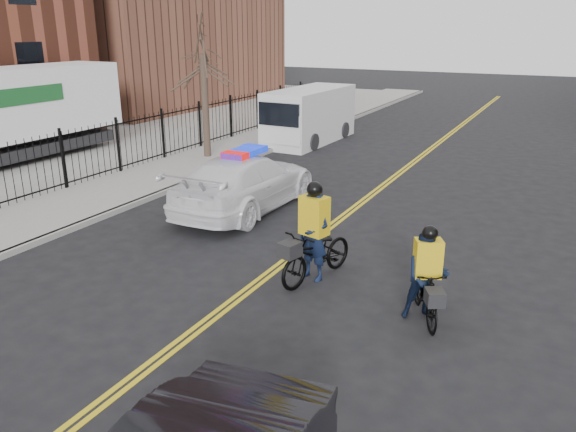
% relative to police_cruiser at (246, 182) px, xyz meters
% --- Properties ---
extents(ground, '(120.00, 120.00, 0.00)m').
position_rel_police_cruiser_xyz_m(ground, '(2.85, -5.16, -0.83)').
color(ground, black).
rests_on(ground, ground).
extents(center_line_left, '(0.10, 60.00, 0.01)m').
position_rel_police_cruiser_xyz_m(center_line_left, '(2.77, 2.84, -0.82)').
color(center_line_left, gold).
rests_on(center_line_left, ground).
extents(center_line_right, '(0.10, 60.00, 0.01)m').
position_rel_police_cruiser_xyz_m(center_line_right, '(2.93, 2.84, -0.82)').
color(center_line_right, gold).
rests_on(center_line_right, ground).
extents(sidewalk, '(3.00, 60.00, 0.15)m').
position_rel_police_cruiser_xyz_m(sidewalk, '(-4.65, 2.84, -0.75)').
color(sidewalk, gray).
rests_on(sidewalk, ground).
extents(curb, '(0.20, 60.00, 0.15)m').
position_rel_police_cruiser_xyz_m(curb, '(-3.15, 2.84, -0.75)').
color(curb, gray).
rests_on(curb, ground).
extents(iron_fence, '(0.12, 28.00, 2.00)m').
position_rel_police_cruiser_xyz_m(iron_fence, '(-6.15, 2.84, 0.17)').
color(iron_fence, black).
rests_on(iron_fence, ground).
extents(street_tree, '(3.20, 3.20, 4.80)m').
position_rel_police_cruiser_xyz_m(street_tree, '(-4.75, 4.84, 2.71)').
color(street_tree, '#382A21').
rests_on(street_tree, sidewalk).
extents(police_cruiser, '(2.37, 5.69, 1.80)m').
position_rel_police_cruiser_xyz_m(police_cruiser, '(0.00, 0.00, 0.00)').
color(police_cruiser, white).
rests_on(police_cruiser, ground).
extents(cargo_van, '(2.40, 5.89, 2.44)m').
position_rel_police_cruiser_xyz_m(cargo_van, '(-2.65, 9.95, 0.36)').
color(cargo_van, silver).
rests_on(cargo_van, ground).
extents(cyclist_near, '(1.30, 2.32, 2.16)m').
position_rel_police_cruiser_xyz_m(cyclist_near, '(3.80, -3.50, -0.08)').
color(cyclist_near, black).
rests_on(cyclist_near, ground).
extents(cyclist_far, '(1.28, 1.84, 1.83)m').
position_rel_police_cruiser_xyz_m(cyclist_far, '(6.36, -4.16, -0.11)').
color(cyclist_far, black).
rests_on(cyclist_far, ground).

